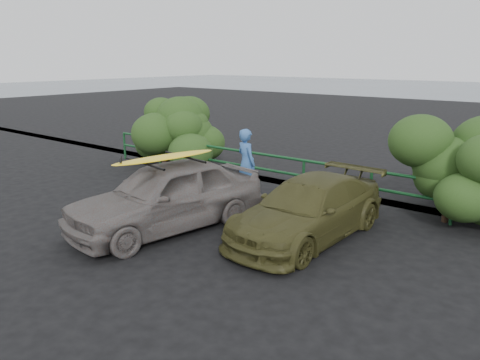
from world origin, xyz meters
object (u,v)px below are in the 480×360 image
Objects in this scene: olive_vehicle at (308,209)px; guardrail at (274,172)px; man at (246,163)px; sedan at (167,195)px; surfboard at (165,157)px.

guardrail is at bearing 137.23° from olive_vehicle.
man reaches higher than guardrail.
sedan is at bearing -89.87° from guardrail.
surfboard reaches higher than guardrail.
surfboard is (0.00, 0.00, 0.88)m from sedan.
olive_vehicle reaches higher than guardrail.
man is (-0.15, -1.16, 0.44)m from guardrail.
man is 0.75× the size of surfboard.
man reaches higher than olive_vehicle.
man is at bearing 103.22° from surfboard.
olive_vehicle is at bearing 171.65° from man.
surfboard is at bearing -89.87° from guardrail.
olive_vehicle is 2.30× the size of man.
surfboard is at bearing 0.00° from sedan.
man reaches higher than sedan.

